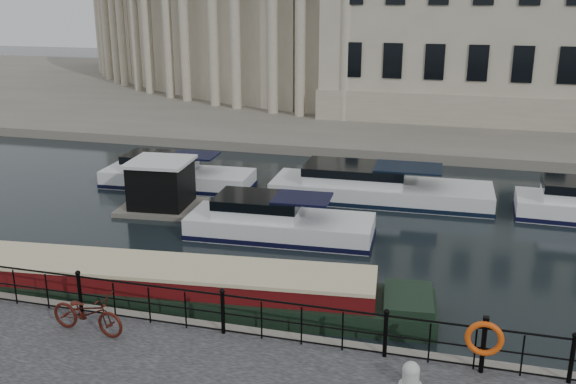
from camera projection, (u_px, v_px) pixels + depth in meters
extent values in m
plane|color=black|center=(252.00, 312.00, 18.20)|extent=(160.00, 160.00, 0.00)
cube|color=#6B665B|center=(398.00, 97.00, 54.03)|extent=(120.00, 42.00, 0.55)
cylinder|color=black|center=(80.00, 294.00, 16.81)|extent=(0.10, 0.10, 1.10)
sphere|color=black|center=(78.00, 273.00, 16.63)|extent=(0.14, 0.14, 0.14)
cylinder|color=black|center=(223.00, 313.00, 15.80)|extent=(0.10, 0.10, 1.10)
sphere|color=black|center=(222.00, 291.00, 15.62)|extent=(0.14, 0.14, 0.14)
cylinder|color=black|center=(385.00, 335.00, 14.79)|extent=(0.10, 0.10, 1.10)
sphere|color=black|center=(387.00, 312.00, 14.61)|extent=(0.14, 0.14, 0.14)
cylinder|color=black|center=(572.00, 360.00, 13.78)|extent=(0.10, 0.10, 1.10)
sphere|color=black|center=(575.00, 335.00, 13.60)|extent=(0.14, 0.14, 0.14)
cylinder|color=black|center=(222.00, 295.00, 15.65)|extent=(24.00, 0.05, 0.05)
cylinder|color=black|center=(223.00, 313.00, 15.80)|extent=(24.00, 0.04, 0.04)
cylinder|color=black|center=(223.00, 330.00, 15.94)|extent=(24.00, 0.04, 0.04)
cube|color=#ADA38C|center=(481.00, 9.00, 44.82)|extent=(20.00, 14.00, 14.00)
cube|color=#9E937F|center=(474.00, 95.00, 46.61)|extent=(20.30, 14.30, 2.00)
cube|color=#ADA38C|center=(338.00, 33.00, 43.97)|extent=(5.73, 4.06, 11.00)
cylinder|color=#ADA38C|center=(346.00, 45.00, 41.24)|extent=(0.70, 0.70, 9.80)
cylinder|color=#ADA38C|center=(300.00, 43.00, 42.71)|extent=(0.70, 0.70, 9.80)
cube|color=#ADA38C|center=(275.00, 30.00, 46.53)|extent=(5.90, 4.56, 11.00)
cylinder|color=#ADA38C|center=(273.00, 42.00, 43.80)|extent=(0.70, 0.70, 9.80)
cylinder|color=#ADA38C|center=(235.00, 40.00, 45.58)|extent=(0.70, 0.70, 9.80)
cube|color=#ADA38C|center=(224.00, 28.00, 49.57)|extent=(5.99, 4.99, 11.00)
cylinder|color=#ADA38C|center=(213.00, 39.00, 46.87)|extent=(0.70, 0.70, 9.80)
cylinder|color=#ADA38C|center=(184.00, 37.00, 48.96)|extent=(0.70, 0.70, 9.80)
cube|color=#ADA38C|center=(184.00, 26.00, 53.06)|extent=(5.99, 5.36, 11.00)
cylinder|color=#ADA38C|center=(168.00, 35.00, 50.44)|extent=(0.70, 0.70, 9.80)
cylinder|color=#ADA38C|center=(147.00, 34.00, 52.78)|extent=(0.70, 0.70, 9.80)
cube|color=#ADA38C|center=(155.00, 24.00, 56.94)|extent=(5.91, 5.64, 11.00)
cylinder|color=#ADA38C|center=(135.00, 32.00, 54.43)|extent=(0.70, 0.70, 9.80)
cylinder|color=#ADA38C|center=(121.00, 31.00, 57.01)|extent=(0.70, 0.70, 9.80)
cube|color=#ADA38C|center=(136.00, 21.00, 61.15)|extent=(5.74, 5.85, 11.00)
cylinder|color=#ADA38C|center=(114.00, 29.00, 58.80)|extent=(0.70, 0.70, 9.80)
cylinder|color=#ADA38C|center=(106.00, 28.00, 61.57)|extent=(0.70, 0.70, 9.80)
cube|color=#ADA38C|center=(126.00, 20.00, 65.64)|extent=(5.49, 5.97, 11.00)
cylinder|color=#ADA38C|center=(102.00, 27.00, 63.48)|extent=(0.70, 0.70, 9.80)
cylinder|color=#ADA38C|center=(99.00, 25.00, 66.40)|extent=(0.70, 0.70, 9.80)
cube|color=#ADA38C|center=(123.00, 18.00, 70.33)|extent=(5.16, 6.00, 11.00)
cylinder|color=#ADA38C|center=(99.00, 24.00, 68.40)|extent=(0.70, 0.70, 9.80)
cylinder|color=#ADA38C|center=(100.00, 23.00, 71.44)|extent=(0.70, 0.70, 9.80)
cube|color=#ADA38C|center=(125.00, 16.00, 75.18)|extent=(4.76, 5.95, 11.00)
cylinder|color=#ADA38C|center=(101.00, 22.00, 73.49)|extent=(0.70, 0.70, 9.80)
cylinder|color=#ADA38C|center=(105.00, 21.00, 76.60)|extent=(0.70, 0.70, 9.80)
imported|color=#40110B|center=(87.00, 313.00, 15.85)|extent=(2.11, 0.92, 1.07)
cylinder|color=#B6B6B2|center=(411.00, 378.00, 13.77)|extent=(0.36, 0.36, 0.38)
sphere|color=#B6B6B2|center=(411.00, 370.00, 13.72)|extent=(0.38, 0.38, 0.38)
cylinder|color=black|center=(483.00, 346.00, 14.13)|extent=(0.11, 0.11, 1.32)
cube|color=black|center=(486.00, 319.00, 13.94)|extent=(0.13, 0.13, 0.09)
torus|color=#E54B0C|center=(484.00, 339.00, 13.99)|extent=(0.84, 0.13, 0.84)
cube|color=black|center=(151.00, 298.00, 18.76)|extent=(16.47, 3.85, 0.98)
cube|color=#570C0E|center=(149.00, 278.00, 18.57)|extent=(13.19, 3.19, 0.76)
cube|color=beige|center=(148.00, 265.00, 18.45)|extent=(13.19, 3.25, 0.11)
cube|color=#6B665B|center=(163.00, 208.00, 26.81)|extent=(3.55, 3.05, 0.28)
cube|color=black|center=(161.00, 184.00, 26.49)|extent=(2.40, 2.40, 1.99)
cube|color=silver|center=(160.00, 162.00, 26.21)|extent=(2.64, 2.64, 0.13)
cube|color=white|center=(280.00, 231.00, 23.74)|extent=(6.92, 2.74, 1.20)
cube|color=black|center=(280.00, 233.00, 23.77)|extent=(6.99, 2.77, 0.18)
cube|color=white|center=(259.00, 208.00, 23.66)|extent=(3.16, 2.12, 0.90)
cube|color=black|center=(302.00, 198.00, 23.18)|extent=(2.13, 1.78, 0.08)
cube|color=white|center=(178.00, 182.00, 29.88)|extent=(7.06, 2.63, 1.20)
cube|color=black|center=(178.00, 184.00, 29.91)|extent=(7.14, 2.66, 0.18)
cube|color=white|center=(160.00, 164.00, 29.80)|extent=(3.22, 2.03, 0.90)
cube|color=black|center=(194.00, 155.00, 29.31)|extent=(2.16, 1.71, 0.08)
cube|color=silver|center=(380.00, 196.00, 27.91)|extent=(9.49, 3.07, 1.20)
cube|color=black|center=(380.00, 198.00, 27.93)|extent=(9.58, 3.10, 0.18)
cube|color=silver|center=(355.00, 175.00, 27.91)|extent=(4.30, 2.42, 0.90)
cube|color=black|center=(408.00, 168.00, 27.25)|extent=(2.88, 2.05, 0.08)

